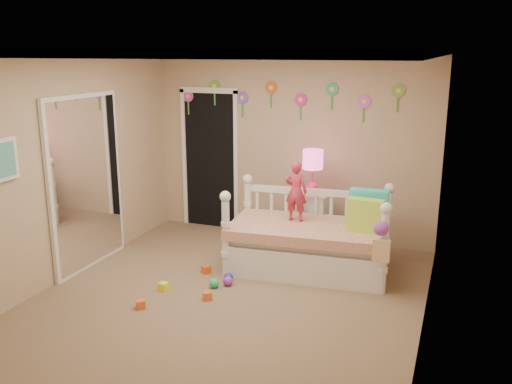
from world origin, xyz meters
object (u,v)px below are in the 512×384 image
at_px(child, 296,191).
at_px(table_lamp, 313,165).
at_px(nightstand, 311,221).
at_px(daybed, 309,229).

relative_size(child, table_lamp, 1.26).
xyz_separation_m(nightstand, table_lamp, (-0.00, 0.00, 0.77)).
relative_size(daybed, nightstand, 2.51).
bearing_deg(daybed, nightstand, 97.62).
bearing_deg(child, table_lamp, -91.16).
bearing_deg(daybed, child, 150.38).
bearing_deg(table_lamp, daybed, -77.21).
distance_m(daybed, nightstand, 0.75).
xyz_separation_m(child, table_lamp, (0.03, 0.63, 0.20)).
bearing_deg(table_lamp, nightstand, -75.96).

